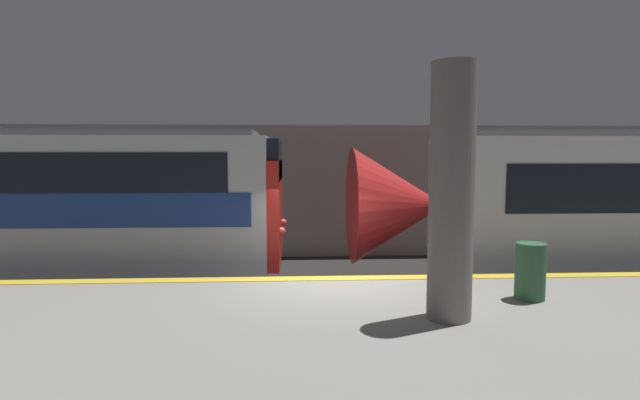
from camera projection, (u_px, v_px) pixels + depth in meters
ground_plane at (336, 332)px, 8.96m from camera, size 120.00×120.00×0.00m
platform at (352, 364)px, 6.39m from camera, size 40.00×5.09×1.04m
station_rear_barrier at (318, 191)px, 15.50m from camera, size 50.00×0.15×4.09m
support_pillar_near at (451, 193)px, 6.46m from camera, size 0.58×0.58×3.34m
trash_bin at (530, 271)px, 7.45m from camera, size 0.44×0.44×0.85m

